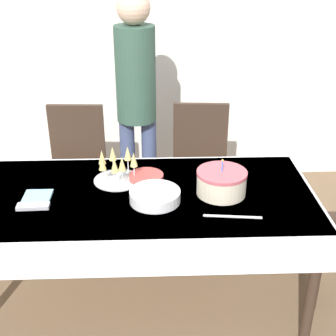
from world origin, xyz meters
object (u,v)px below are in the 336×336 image
object	(u,v)px
dining_chair_far_right	(200,164)
plate_stack_main	(155,196)
champagne_tray	(117,166)
person_standing	(137,91)
dining_chair_far_left	(77,166)
birthday_cake	(221,182)
plate_stack_dessert	(146,177)

from	to	relation	value
dining_chair_far_right	plate_stack_main	distance (m)	0.97
dining_chair_far_right	champagne_tray	bearing A→B (deg)	-131.61
plate_stack_main	person_standing	distance (m)	1.03
person_standing	plate_stack_main	bearing A→B (deg)	-83.33
dining_chair_far_left	birthday_cake	bearing A→B (deg)	-40.73
dining_chair_far_right	champagne_tray	distance (m)	0.89
plate_stack_main	dining_chair_far_left	bearing A→B (deg)	122.79
birthday_cake	champagne_tray	bearing A→B (deg)	163.11
plate_stack_main	champagne_tray	bearing A→B (deg)	131.01
champagne_tray	plate_stack_main	world-z (taller)	champagne_tray
champagne_tray	person_standing	size ratio (longest dim) A/B	0.16
dining_chair_far_right	plate_stack_main	xyz separation A→B (m)	(-0.34, -0.88, 0.24)
dining_chair_far_left	birthday_cake	distance (m)	1.26
dining_chair_far_left	champagne_tray	size ratio (longest dim) A/B	3.36
birthday_cake	champagne_tray	distance (m)	0.61
dining_chair_far_right	birthday_cake	xyz separation A→B (m)	(0.03, -0.80, 0.28)
birthday_cake	person_standing	xyz separation A→B (m)	(-0.48, 0.91, 0.25)
dining_chair_far_left	plate_stack_main	size ratio (longest dim) A/B	3.42
champagne_tray	plate_stack_main	distance (m)	0.34
plate_stack_main	birthday_cake	bearing A→B (deg)	11.07
dining_chair_far_right	person_standing	world-z (taller)	person_standing
dining_chair_far_right	plate_stack_main	bearing A→B (deg)	-111.07
dining_chair_far_left	champagne_tray	distance (m)	0.78
person_standing	birthday_cake	bearing A→B (deg)	-62.04
champagne_tray	plate_stack_dessert	bearing A→B (deg)	-0.29
dining_chair_far_right	plate_stack_main	size ratio (longest dim) A/B	3.42
birthday_cake	plate_stack_main	size ratio (longest dim) A/B	1.01
birthday_cake	plate_stack_main	distance (m)	0.38
champagne_tray	plate_stack_dessert	distance (m)	0.19
dining_chair_far_right	person_standing	xyz separation A→B (m)	(-0.45, 0.11, 0.52)
dining_chair_far_left	plate_stack_dessert	bearing A→B (deg)	-50.54
plate_stack_dessert	birthday_cake	bearing A→B (deg)	-23.00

